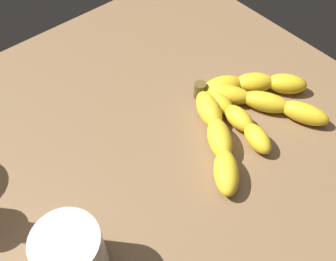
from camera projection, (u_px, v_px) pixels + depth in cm
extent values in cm
cube|color=brown|center=(143.00, 160.00, 61.91)|extent=(81.89, 72.81, 3.52)
ellipsoid|color=yellow|center=(209.00, 109.00, 63.70)|extent=(6.46, 8.47, 3.64)
ellipsoid|color=yellow|center=(220.00, 139.00, 60.01)|extent=(7.16, 8.42, 3.64)
ellipsoid|color=yellow|center=(226.00, 172.00, 56.25)|extent=(7.72, 8.19, 3.64)
ellipsoid|color=yellow|center=(218.00, 102.00, 64.96)|extent=(3.92, 6.28, 3.20)
ellipsoid|color=yellow|center=(239.00, 118.00, 62.79)|extent=(3.60, 6.14, 3.20)
ellipsoid|color=yellow|center=(258.00, 139.00, 60.29)|extent=(4.63, 6.56, 3.20)
ellipsoid|color=yellow|center=(227.00, 95.00, 65.96)|extent=(7.58, 8.36, 3.32)
ellipsoid|color=yellow|center=(265.00, 102.00, 64.92)|extent=(6.96, 8.60, 3.32)
ellipsoid|color=yellow|center=(304.00, 113.00, 63.40)|extent=(6.23, 8.69, 3.32)
ellipsoid|color=yellow|center=(223.00, 86.00, 67.12)|extent=(7.73, 6.16, 3.47)
ellipsoid|color=yellow|center=(254.00, 83.00, 67.61)|extent=(7.59, 6.97, 3.47)
ellipsoid|color=yellow|center=(286.00, 84.00, 67.42)|extent=(7.14, 7.50, 3.47)
cylinder|color=brown|center=(200.00, 90.00, 66.42)|extent=(2.00, 2.00, 3.00)
cylinder|color=silver|center=(72.00, 255.00, 46.10)|extent=(8.10, 8.10, 8.86)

